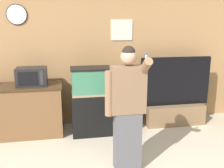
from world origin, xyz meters
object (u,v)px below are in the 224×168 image
Objects in this scene: microwave at (32,76)px; person_standing at (127,108)px; tv_on_stand at (174,105)px; aquarium_on_stand at (100,101)px; counter_island at (19,111)px.

microwave is 1.94m from person_standing.
person_standing is (-1.32, -1.41, 0.50)m from tv_on_stand.
aquarium_on_stand is at bearing 98.69° from person_standing.
aquarium_on_stand is 1.29m from person_standing.
counter_island is 1.10× the size of tv_on_stand.
aquarium_on_stand is 0.86× the size of tv_on_stand.
microwave reaches higher than aquarium_on_stand.
counter_island is 3.10× the size of microwave.
microwave is 0.30× the size of person_standing.
person_standing reaches higher than counter_island.
tv_on_stand is at bearing 0.28° from counter_island.
microwave is at bearing -179.02° from tv_on_stand.
tv_on_stand reaches higher than counter_island.
tv_on_stand is 0.83× the size of person_standing.
person_standing is at bearing -81.31° from aquarium_on_stand.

